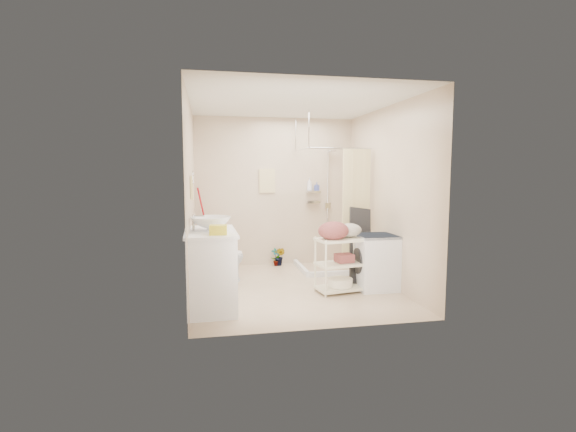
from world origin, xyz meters
name	(u,v)px	position (x,y,z in m)	size (l,w,h in m)	color
floor	(293,288)	(0.00, 0.00, 0.00)	(3.20, 3.20, 0.00)	beige
ceiling	(294,102)	(0.00, 0.00, 2.60)	(2.80, 3.20, 0.04)	silver
wall_back	(275,192)	(0.00, 1.60, 1.30)	(2.80, 0.04, 2.60)	beige
wall_front	(325,206)	(0.00, -1.60, 1.30)	(2.80, 0.04, 2.60)	beige
wall_left	(191,198)	(-1.40, 0.00, 1.30)	(0.04, 3.20, 2.60)	beige
wall_right	(387,196)	(1.40, 0.00, 1.30)	(0.04, 3.20, 2.60)	beige
vanity	(211,269)	(-1.16, -0.65, 0.47)	(0.60, 1.08, 0.95)	white
sink	(211,223)	(-1.15, -0.62, 1.03)	(0.48, 0.48, 0.17)	silver
counter_basket	(218,230)	(-1.07, -0.99, 1.00)	(0.19, 0.15, 0.11)	yellow
floor_basket	(220,310)	(-1.07, -1.01, 0.08)	(0.29, 0.22, 0.15)	#EBD150
toilet	(219,257)	(-1.04, 0.57, 0.38)	(0.43, 0.75, 0.76)	silver
mop	(204,229)	(-1.26, 1.50, 0.69)	(0.13, 0.13, 1.38)	#9E0813
potted_plant_a	(276,257)	(-0.02, 1.44, 0.16)	(0.17, 0.11, 0.32)	brown
potted_plant_b	(280,257)	(0.05, 1.45, 0.16)	(0.18, 0.14, 0.32)	#935833
hanging_towel	(267,181)	(-0.15, 1.58, 1.50)	(0.28, 0.03, 0.42)	beige
towel_ring	(192,186)	(-1.38, -0.20, 1.47)	(0.04, 0.22, 0.34)	#ECDB8F
tp_holder	(195,241)	(-1.36, 0.05, 0.72)	(0.08, 0.12, 0.14)	silver
shower	(330,208)	(0.85, 1.05, 1.05)	(1.10, 1.10, 2.10)	white
shampoo_bottle_a	(309,184)	(0.60, 1.53, 1.43)	(0.09, 0.09, 0.23)	silver
shampoo_bottle_b	(317,186)	(0.74, 1.53, 1.40)	(0.07, 0.07, 0.15)	#3F4B98
washing_machine	(376,262)	(1.14, -0.25, 0.39)	(0.53, 0.55, 0.77)	white
laundry_rack	(341,260)	(0.60, -0.31, 0.45)	(0.65, 0.38, 0.90)	#F0ECCC
ironing_board	(360,245)	(0.99, -0.01, 0.59)	(0.33, 0.10, 1.17)	black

